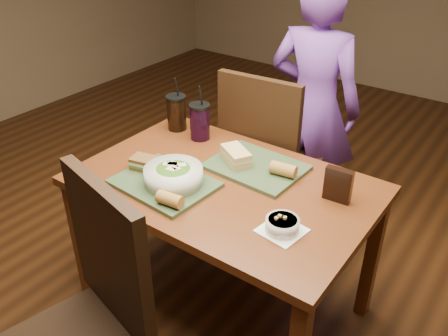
{
  "coord_description": "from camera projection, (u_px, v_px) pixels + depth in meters",
  "views": [
    {
      "loc": [
        1.04,
        -1.44,
        1.87
      ],
      "look_at": [
        0.0,
        0.0,
        0.82
      ],
      "focal_mm": 38.0,
      "sensor_mm": 36.0,
      "label": 1
    }
  ],
  "objects": [
    {
      "name": "ground",
      "position": [
        224.0,
        303.0,
        2.48
      ],
      "size": [
        6.0,
        6.0,
        0.0
      ],
      "primitive_type": "plane",
      "color": "#381C0B",
      "rests_on": "ground"
    },
    {
      "name": "dining_table",
      "position": [
        224.0,
        198.0,
        2.14
      ],
      "size": [
        1.3,
        0.85,
        0.75
      ],
      "color": "#5B2B12",
      "rests_on": "ground"
    },
    {
      "name": "chair_near",
      "position": [
        91.0,
        317.0,
        1.63
      ],
      "size": [
        0.57,
        0.57,
        1.08
      ],
      "color": "black",
      "rests_on": "ground"
    },
    {
      "name": "chair_far",
      "position": [
        267.0,
        154.0,
        2.64
      ],
      "size": [
        0.5,
        0.5,
        1.07
      ],
      "color": "black",
      "rests_on": "ground"
    },
    {
      "name": "diner",
      "position": [
        313.0,
        107.0,
        2.77
      ],
      "size": [
        0.59,
        0.41,
        1.53
      ],
      "primitive_type": "imported",
      "rotation": [
        0.0,
        0.0,
        3.22
      ],
      "color": "#6B3697",
      "rests_on": "ground"
    },
    {
      "name": "tray_near",
      "position": [
        164.0,
        183.0,
        2.07
      ],
      "size": [
        0.44,
        0.35,
        0.02
      ],
      "primitive_type": "cube",
      "rotation": [
        0.0,
        0.0,
        -0.07
      ],
      "color": "#35472B",
      "rests_on": "dining_table"
    },
    {
      "name": "tray_far",
      "position": [
        256.0,
        167.0,
        2.19
      ],
      "size": [
        0.43,
        0.34,
        0.02
      ],
      "primitive_type": "cube",
      "rotation": [
        0.0,
        0.0,
        -0.05
      ],
      "color": "#35472B",
      "rests_on": "dining_table"
    },
    {
      "name": "salad_bowl",
      "position": [
        174.0,
        175.0,
        2.03
      ],
      "size": [
        0.25,
        0.25,
        0.08
      ],
      "color": "silver",
      "rests_on": "tray_near"
    },
    {
      "name": "soup_bowl",
      "position": [
        282.0,
        225.0,
        1.78
      ],
      "size": [
        0.18,
        0.18,
        0.06
      ],
      "color": "white",
      "rests_on": "dining_table"
    },
    {
      "name": "sandwich_near",
      "position": [
        144.0,
        163.0,
        2.15
      ],
      "size": [
        0.13,
        0.11,
        0.06
      ],
      "color": "#593819",
      "rests_on": "tray_near"
    },
    {
      "name": "sandwich_far",
      "position": [
        236.0,
        156.0,
        2.2
      ],
      "size": [
        0.18,
        0.16,
        0.06
      ],
      "color": "tan",
      "rests_on": "tray_far"
    },
    {
      "name": "baguette_near",
      "position": [
        170.0,
        199.0,
        1.9
      ],
      "size": [
        0.11,
        0.07,
        0.05
      ],
      "primitive_type": "cylinder",
      "rotation": [
        0.0,
        1.57,
        0.11
      ],
      "color": "#AD7533",
      "rests_on": "tray_near"
    },
    {
      "name": "baguette_far",
      "position": [
        283.0,
        169.0,
        2.1
      ],
      "size": [
        0.12,
        0.07,
        0.06
      ],
      "primitive_type": "cylinder",
      "rotation": [
        0.0,
        1.57,
        0.14
      ],
      "color": "#AD7533",
      "rests_on": "tray_far"
    },
    {
      "name": "cup_cola",
      "position": [
        177.0,
        112.0,
        2.51
      ],
      "size": [
        0.11,
        0.11,
        0.29
      ],
      "color": "black",
      "rests_on": "dining_table"
    },
    {
      "name": "cup_berry",
      "position": [
        200.0,
        121.0,
        2.42
      ],
      "size": [
        0.11,
        0.11,
        0.29
      ],
      "color": "black",
      "rests_on": "dining_table"
    },
    {
      "name": "chip_bag",
      "position": [
        338.0,
        185.0,
        1.94
      ],
      "size": [
        0.12,
        0.04,
        0.15
      ],
      "primitive_type": "cube",
      "rotation": [
        0.0,
        0.0,
        0.07
      ],
      "color": "black",
      "rests_on": "dining_table"
    }
  ]
}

